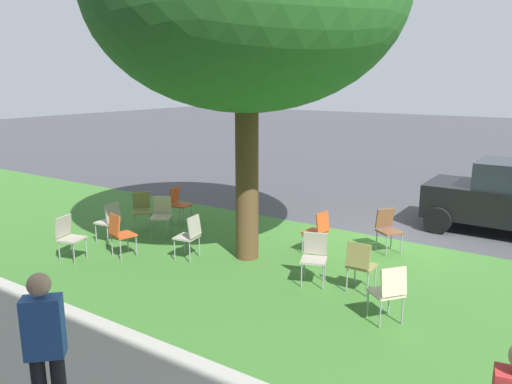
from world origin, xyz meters
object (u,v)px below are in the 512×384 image
Objects in this scene: chair_6 at (388,227)px; chair_10 at (179,202)px; chair_9 at (318,229)px; chair_8 at (69,235)px; chair_0 at (161,213)px; chair_11 at (142,208)px; chair_3 at (190,234)px; chair_4 at (360,263)px; chair_7 at (389,290)px; pedestrian_1 at (46,349)px; chair_2 at (120,232)px; chair_5 at (314,254)px; chair_1 at (110,219)px.

chair_10 is (4.94, 0.81, 0.00)m from chair_6.
chair_8 is at bearing 38.18° from chair_9.
chair_0 is 1.00× the size of chair_11.
chair_4 is at bearing -173.70° from chair_3.
pedestrian_1 is at bearing 64.20° from chair_7.
chair_0 is 1.52m from chair_2.
chair_8 is (1.89, 1.35, 0.00)m from chair_3.
pedestrian_1 is at bearing 85.05° from chair_5.
chair_6 and chair_11 have the same top height.
chair_6 is at bearing -102.01° from chair_5.
chair_2 is 5.34m from chair_6.
pedestrian_1 is at bearing 91.90° from chair_9.
chair_1 is 1.00× the size of chair_9.
chair_6 is 1.00× the size of chair_11.
chair_11 is at bearing 70.45° from chair_10.
chair_0 and chair_1 have the same top height.
chair_7 is (-1.07, 2.98, 0.00)m from chair_6.
chair_10 is at bearing -57.01° from pedestrian_1.
chair_0 is 4.12m from chair_5.
chair_2 is 1.39m from chair_3.
chair_2 and chair_7 have the same top height.
chair_1 is 1.00× the size of chair_10.
chair_3 is 1.00× the size of chair_9.
chair_4 is at bearing -167.09° from chair_2.
chair_9 is 4.23m from chair_11.
chair_6 is (-0.48, -2.27, 0.00)m from chair_5.
chair_8 and chair_11 have the same top height.
chair_4 is at bearing 165.09° from chair_10.
chair_6 and chair_9 have the same top height.
chair_4 is 1.00× the size of chair_10.
chair_1 is 2.12m from chair_3.
chair_9 is (-1.92, -1.65, 0.00)m from chair_3.
chair_5 and chair_10 have the same top height.
chair_9 is at bearing -42.07° from chair_4.
chair_9 is (0.61, -1.34, 0.00)m from chair_5.
chair_7 is at bearing 168.66° from chair_11.
chair_3 is at bearing -175.22° from chair_1.
chair_6 is at bearing -141.35° from chair_8.
chair_9 is (1.42, -1.28, 0.00)m from chair_4.
chair_11 is at bearing -50.68° from pedestrian_1.
chair_8 is at bearing -37.77° from pedestrian_1.
chair_6 and chair_7 have the same top height.
pedestrian_1 reaches higher than chair_7.
chair_5 and chair_6 have the same top height.
chair_4 is 1.00× the size of chair_11.
chair_8 is (5.23, 1.72, 0.00)m from chair_4.
chair_1 is at bearing 28.24° from chair_6.
chair_3 is (-1.55, 0.81, 0.00)m from chair_0.
chair_2 is at bearing 123.60° from chair_11.
chair_11 is (5.58, -0.50, 0.00)m from chair_4.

